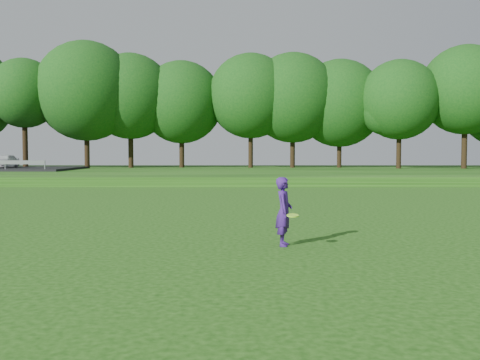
{
  "coord_description": "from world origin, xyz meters",
  "views": [
    {
      "loc": [
        2.49,
        -13.63,
        2.15
      ],
      "look_at": [
        2.51,
        2.51,
        1.3
      ],
      "focal_mm": 40.0,
      "sensor_mm": 36.0,
      "label": 1
    }
  ],
  "objects": [
    {
      "name": "treeline",
      "position": [
        0.0,
        38.0,
        8.1
      ],
      "size": [
        104.0,
        7.0,
        15.0
      ],
      "primitive_type": null,
      "color": "#104512",
      "rests_on": "berm"
    },
    {
      "name": "walking_path",
      "position": [
        0.0,
        20.0,
        0.02
      ],
      "size": [
        130.0,
        1.6,
        0.04
      ],
      "primitive_type": "cube",
      "color": "gray",
      "rests_on": "ground"
    },
    {
      "name": "ground",
      "position": [
        0.0,
        0.0,
        0.0
      ],
      "size": [
        140.0,
        140.0,
        0.0
      ],
      "primitive_type": "plane",
      "color": "#16410C",
      "rests_on": "ground"
    },
    {
      "name": "woman",
      "position": [
        3.51,
        -1.49,
        0.79
      ],
      "size": [
        0.51,
        0.93,
        1.58
      ],
      "color": "#3E1A78",
      "rests_on": "ground"
    },
    {
      "name": "berm",
      "position": [
        0.0,
        34.0,
        0.3
      ],
      "size": [
        130.0,
        30.0,
        0.6
      ],
      "primitive_type": "cube",
      "color": "#16410C",
      "rests_on": "ground"
    }
  ]
}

